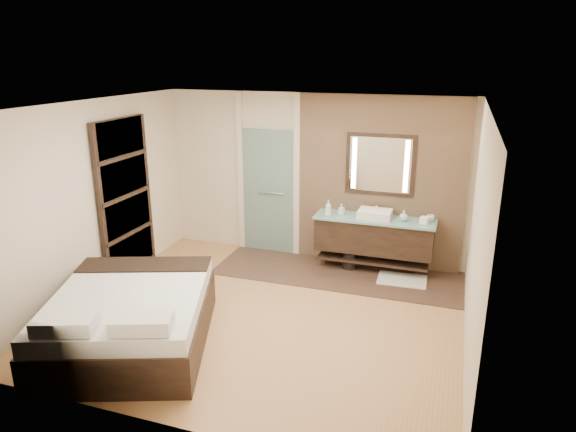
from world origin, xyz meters
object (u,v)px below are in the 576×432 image
(vanity, at_px, (374,235))
(waste_bin, at_px, (349,260))
(mirror_unit, at_px, (380,165))
(bed, at_px, (131,318))

(vanity, xyz_separation_m, waste_bin, (-0.36, -0.07, -0.44))
(vanity, distance_m, mirror_unit, 1.10)
(vanity, relative_size, mirror_unit, 1.75)
(bed, bearing_deg, mirror_unit, 35.11)
(mirror_unit, relative_size, waste_bin, 3.81)
(mirror_unit, bearing_deg, vanity, -90.00)
(vanity, xyz_separation_m, bed, (-2.31, -3.08, -0.24))
(vanity, xyz_separation_m, mirror_unit, (0.00, 0.24, 1.07))
(bed, relative_size, waste_bin, 9.31)
(vanity, height_order, waste_bin, vanity)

